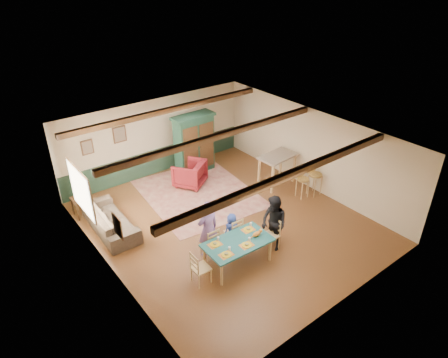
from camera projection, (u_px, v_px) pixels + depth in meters
floor at (227, 222)px, 11.73m from camera, size 8.00×8.00×0.00m
wall_back at (156, 137)px, 13.83m from camera, size 7.00×0.02×2.70m
wall_left at (108, 229)px, 9.20m from camera, size 0.02×8.00×2.70m
wall_right at (312, 150)px, 12.94m from camera, size 0.02×8.00×2.70m
ceiling at (227, 138)px, 10.41m from camera, size 7.00×8.00×0.02m
wainscot_back at (158, 160)px, 14.26m from camera, size 6.95×0.03×0.90m
ceiling_beam_front at (291, 174)px, 8.87m from camera, size 6.95×0.16×0.16m
ceiling_beam_mid at (218, 136)px, 10.73m from camera, size 6.95×0.16×0.16m
ceiling_beam_back at (168, 110)px, 12.52m from camera, size 6.95×0.16×0.16m
window_left at (81, 191)px, 10.29m from camera, size 0.06×1.60×1.30m
picture_left_wall at (118, 226)px, 8.61m from camera, size 0.04×0.42×0.52m
picture_back_a at (120, 134)px, 12.89m from camera, size 0.45×0.04×0.55m
picture_back_b at (87, 147)px, 12.38m from camera, size 0.38×0.04×0.48m
dining_table at (237, 253)px, 9.98m from camera, size 1.73×1.00×0.71m
dining_chair_far_left at (210, 242)px, 10.22m from camera, size 0.41×0.43×0.89m
dining_chair_far_right at (233, 231)px, 10.60m from camera, size 0.41×0.43×0.89m
dining_chair_end_left at (201, 267)px, 9.39m from camera, size 0.43×0.41×0.89m
dining_chair_end_right at (270, 235)px, 10.48m from camera, size 0.43×0.41×0.89m
person_man at (208, 229)px, 10.10m from camera, size 0.61×0.41×1.62m
person_woman at (274, 223)px, 10.37m from camera, size 0.62×0.78×1.55m
person_child at (232, 229)px, 10.65m from camera, size 0.47×0.32×0.95m
cat at (257, 234)px, 9.96m from camera, size 0.34×0.14×0.17m
place_setting_near_left at (226, 253)px, 9.35m from camera, size 0.39×0.30×0.11m
place_setting_near_center at (247, 244)px, 9.66m from camera, size 0.39×0.30×0.11m
place_setting_far_left at (215, 243)px, 9.68m from camera, size 0.39×0.30×0.11m
place_setting_far_right at (248, 228)px, 10.21m from camera, size 0.39×0.30×0.11m
area_rug at (198, 193)px, 13.15m from camera, size 3.65×4.20×0.01m
armoire at (194, 144)px, 13.99m from camera, size 1.53×0.64×2.15m
armchair at (190, 173)px, 13.44m from camera, size 1.31×1.32×0.88m
sofa at (110, 220)px, 11.26m from camera, size 0.97×2.33×0.67m
end_table at (82, 207)px, 11.92m from camera, size 0.51×0.51×0.60m
table_lamp at (78, 190)px, 11.63m from camera, size 0.32×0.32×0.55m
counter_table at (277, 170)px, 13.44m from camera, size 1.37×0.88×1.08m
bar_stool_left at (303, 183)px, 12.73m from camera, size 0.40×0.43×1.04m
bar_stool_right at (315, 178)px, 12.85m from camera, size 0.41×0.45×1.16m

